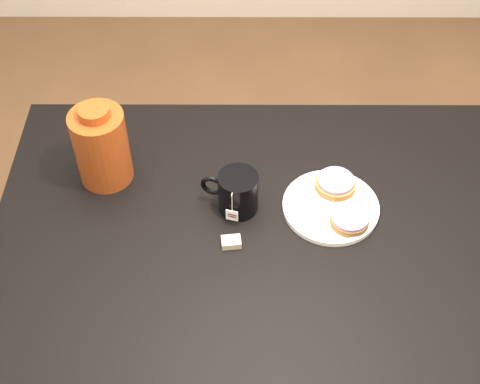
# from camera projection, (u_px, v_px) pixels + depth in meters

# --- Properties ---
(ground_plane) EXTENTS (4.00, 4.00, 0.00)m
(ground_plane) POSITION_uv_depth(u_px,v_px,m) (274.00, 375.00, 2.15)
(ground_plane) COLOR brown
(table) EXTENTS (1.40, 0.90, 0.75)m
(table) POSITION_uv_depth(u_px,v_px,m) (284.00, 251.00, 1.65)
(table) COLOR black
(table) RESTS_ON ground_plane
(plate) EXTENTS (0.23, 0.23, 0.02)m
(plate) POSITION_uv_depth(u_px,v_px,m) (331.00, 206.00, 1.62)
(plate) COLOR white
(plate) RESTS_ON table
(bagel_back) EXTENTS (0.13, 0.13, 0.03)m
(bagel_back) POSITION_uv_depth(u_px,v_px,m) (335.00, 183.00, 1.65)
(bagel_back) COLOR brown
(bagel_back) RESTS_ON plate
(bagel_front) EXTENTS (0.12, 0.12, 0.03)m
(bagel_front) POSITION_uv_depth(u_px,v_px,m) (350.00, 219.00, 1.57)
(bagel_front) COLOR brown
(bagel_front) RESTS_ON plate
(mug) EXTENTS (0.15, 0.12, 0.11)m
(mug) POSITION_uv_depth(u_px,v_px,m) (237.00, 192.00, 1.59)
(mug) COLOR black
(mug) RESTS_ON table
(teabag_pouch) EXTENTS (0.05, 0.04, 0.02)m
(teabag_pouch) POSITION_uv_depth(u_px,v_px,m) (231.00, 242.00, 1.55)
(teabag_pouch) COLOR #C6B793
(teabag_pouch) RESTS_ON table
(bagel_package) EXTENTS (0.14, 0.14, 0.22)m
(bagel_package) POSITION_uv_depth(u_px,v_px,m) (101.00, 146.00, 1.62)
(bagel_package) COLOR #64230D
(bagel_package) RESTS_ON table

